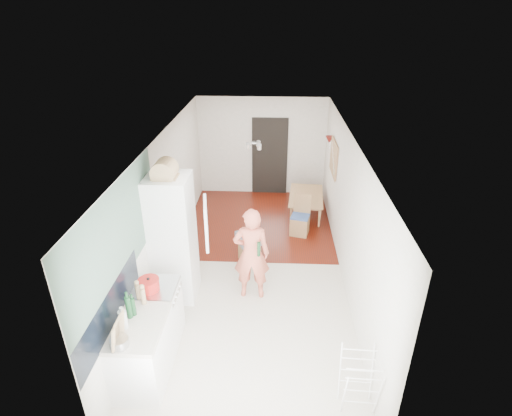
# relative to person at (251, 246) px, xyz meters

# --- Properties ---
(room_shell) EXTENTS (3.20, 7.00, 2.50)m
(room_shell) POSITION_rel_person_xyz_m (0.02, 0.75, 0.29)
(room_shell) COLOR beige
(room_shell) RESTS_ON ground
(floor) EXTENTS (3.20, 7.00, 0.01)m
(floor) POSITION_rel_person_xyz_m (0.02, 0.75, -0.96)
(floor) COLOR silver
(floor) RESTS_ON ground
(wood_floor_overlay) EXTENTS (3.20, 3.30, 0.01)m
(wood_floor_overlay) POSITION_rel_person_xyz_m (0.02, 2.60, -0.96)
(wood_floor_overlay) COLOR #621607
(wood_floor_overlay) RESTS_ON room_shell
(sage_wall_panel) EXTENTS (0.02, 3.00, 1.30)m
(sage_wall_panel) POSITION_rel_person_xyz_m (-1.57, -1.25, 0.89)
(sage_wall_panel) COLOR slate
(sage_wall_panel) RESTS_ON room_shell
(tile_splashback) EXTENTS (0.02, 1.90, 0.50)m
(tile_splashback) POSITION_rel_person_xyz_m (-1.57, -1.80, 0.19)
(tile_splashback) COLOR black
(tile_splashback) RESTS_ON room_shell
(doorway_recess) EXTENTS (0.90, 0.04, 2.00)m
(doorway_recess) POSITION_rel_person_xyz_m (0.22, 4.23, 0.04)
(doorway_recess) COLOR black
(doorway_recess) RESTS_ON room_shell
(base_cabinet) EXTENTS (0.60, 0.90, 0.86)m
(base_cabinet) POSITION_rel_person_xyz_m (-1.28, -1.80, -0.53)
(base_cabinet) COLOR white
(base_cabinet) RESTS_ON room_shell
(worktop) EXTENTS (0.62, 0.92, 0.06)m
(worktop) POSITION_rel_person_xyz_m (-1.28, -1.80, -0.07)
(worktop) COLOR beige
(worktop) RESTS_ON room_shell
(range_cooker) EXTENTS (0.60, 0.60, 0.88)m
(range_cooker) POSITION_rel_person_xyz_m (-1.28, -1.05, -0.52)
(range_cooker) COLOR white
(range_cooker) RESTS_ON room_shell
(cooker_top) EXTENTS (0.60, 0.60, 0.04)m
(cooker_top) POSITION_rel_person_xyz_m (-1.28, -1.05, -0.06)
(cooker_top) COLOR #B6B6B8
(cooker_top) RESTS_ON room_shell
(fridge_housing) EXTENTS (0.66, 0.66, 2.15)m
(fridge_housing) POSITION_rel_person_xyz_m (-1.25, -0.03, 0.11)
(fridge_housing) COLOR white
(fridge_housing) RESTS_ON room_shell
(fridge_door) EXTENTS (0.14, 0.56, 0.70)m
(fridge_door) POSITION_rel_person_xyz_m (-0.64, -0.33, 0.59)
(fridge_door) COLOR white
(fridge_door) RESTS_ON room_shell
(fridge_interior) EXTENTS (0.02, 0.52, 0.66)m
(fridge_interior) POSITION_rel_person_xyz_m (-0.94, -0.03, 0.59)
(fridge_interior) COLOR white
(fridge_interior) RESTS_ON room_shell
(pinboard) EXTENTS (0.03, 0.90, 0.70)m
(pinboard) POSITION_rel_person_xyz_m (1.60, 2.65, 0.59)
(pinboard) COLOR tan
(pinboard) RESTS_ON room_shell
(pinboard_frame) EXTENTS (0.00, 0.94, 0.74)m
(pinboard_frame) POSITION_rel_person_xyz_m (1.58, 2.65, 0.59)
(pinboard_frame) COLOR #AD7650
(pinboard_frame) RESTS_ON room_shell
(wall_sconce) EXTENTS (0.18, 0.18, 0.16)m
(wall_sconce) POSITION_rel_person_xyz_m (1.56, 3.30, 0.79)
(wall_sconce) COLOR maroon
(wall_sconce) RESTS_ON room_shell
(person) EXTENTS (0.71, 0.47, 1.92)m
(person) POSITION_rel_person_xyz_m (0.00, 0.00, 0.00)
(person) COLOR #DB6750
(person) RESTS_ON floor
(dining_table) EXTENTS (0.74, 1.22, 0.41)m
(dining_table) POSITION_rel_person_xyz_m (1.12, 3.05, -0.76)
(dining_table) COLOR #AD7650
(dining_table) RESTS_ON floor
(dining_chair) EXTENTS (0.45, 0.45, 0.88)m
(dining_chair) POSITION_rel_person_xyz_m (0.91, 2.09, -0.52)
(dining_chair) COLOR #AD7650
(dining_chair) RESTS_ON floor
(stool) EXTENTS (0.45, 0.45, 0.45)m
(stool) POSITION_rel_person_xyz_m (-0.10, 0.98, -0.74)
(stool) COLOR #AD7650
(stool) RESTS_ON floor
(grey_drape) EXTENTS (0.56, 0.56, 0.19)m
(grey_drape) POSITION_rel_person_xyz_m (-0.10, 0.95, -0.42)
(grey_drape) COLOR slate
(grey_drape) RESTS_ON stool
(drying_rack) EXTENTS (0.42, 0.38, 0.79)m
(drying_rack) POSITION_rel_person_xyz_m (1.40, -2.07, -0.57)
(drying_rack) COLOR white
(drying_rack) RESTS_ON floor
(bread_bin) EXTENTS (0.41, 0.40, 0.19)m
(bread_bin) POSITION_rel_person_xyz_m (-1.26, -0.06, 1.29)
(bread_bin) COLOR tan
(bread_bin) RESTS_ON fridge_housing
(red_casserole) EXTENTS (0.31, 0.31, 0.17)m
(red_casserole) POSITION_rel_person_xyz_m (-1.33, -1.11, 0.04)
(red_casserole) COLOR red
(red_casserole) RESTS_ON cooker_top
(steel_pan) EXTENTS (0.23, 0.23, 0.11)m
(steel_pan) POSITION_rel_person_xyz_m (-1.38, -2.14, 0.01)
(steel_pan) COLOR #B6B6B8
(steel_pan) RESTS_ON worktop
(held_bottle) EXTENTS (0.05, 0.05, 0.24)m
(held_bottle) POSITION_rel_person_xyz_m (0.13, -0.19, 0.07)
(held_bottle) COLOR #153F1F
(held_bottle) RESTS_ON person
(bottle_a) EXTENTS (0.07, 0.07, 0.31)m
(bottle_a) POSITION_rel_person_xyz_m (-1.42, -1.66, 0.11)
(bottle_a) COLOR #153F1F
(bottle_a) RESTS_ON worktop
(bottle_b) EXTENTS (0.07, 0.07, 0.25)m
(bottle_b) POSITION_rel_person_xyz_m (-1.38, -1.62, 0.09)
(bottle_b) COLOR #153F1F
(bottle_b) RESTS_ON worktop
(bottle_c) EXTENTS (0.10, 0.10, 0.24)m
(bottle_c) POSITION_rel_person_xyz_m (-1.43, -1.84, 0.08)
(bottle_c) COLOR beige
(bottle_c) RESTS_ON worktop
(pepper_mill_front) EXTENTS (0.07, 0.07, 0.23)m
(pepper_mill_front) POSITION_rel_person_xyz_m (-1.32, -1.40, 0.07)
(pepper_mill_front) COLOR tan
(pepper_mill_front) RESTS_ON worktop
(pepper_mill_back) EXTENTS (0.07, 0.07, 0.22)m
(pepper_mill_back) POSITION_rel_person_xyz_m (-1.42, -1.30, 0.07)
(pepper_mill_back) COLOR tan
(pepper_mill_back) RESTS_ON worktop
(chopping_boards) EXTENTS (0.07, 0.26, 0.35)m
(chopping_boards) POSITION_rel_person_xyz_m (-1.39, -2.09, 0.14)
(chopping_boards) COLOR tan
(chopping_boards) RESTS_ON worktop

